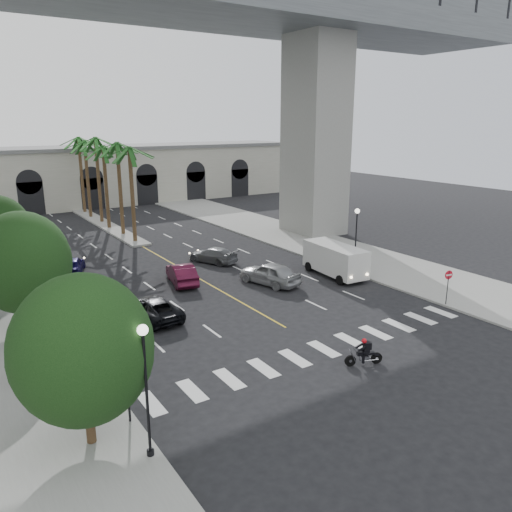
{
  "coord_description": "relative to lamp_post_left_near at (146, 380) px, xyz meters",
  "views": [
    {
      "loc": [
        -16.81,
        -20.44,
        12.12
      ],
      "look_at": [
        0.45,
        6.0,
        3.52
      ],
      "focal_mm": 35.0,
      "sensor_mm": 36.0,
      "label": 1
    }
  ],
  "objects": [
    {
      "name": "palm_a",
      "position": [
        11.4,
        33.0,
        5.88
      ],
      "size": [
        3.2,
        3.2,
        10.3
      ],
      "color": "#47331E",
      "rests_on": "ground"
    },
    {
      "name": "lamp_post_right",
      "position": [
        22.8,
        13.0,
        0.0
      ],
      "size": [
        0.4,
        0.4,
        5.35
      ],
      "color": "black",
      "rests_on": "ground"
    },
    {
      "name": "palm_f",
      "position": [
        11.6,
        53.0,
        6.24
      ],
      "size": [
        3.2,
        3.2,
        10.7
      ],
      "color": "#47331E",
      "rests_on": "ground"
    },
    {
      "name": "palm_d",
      "position": [
        11.55,
        45.0,
        6.43
      ],
      "size": [
        3.2,
        3.2,
        10.9
      ],
      "color": "#47331E",
      "rests_on": "ground"
    },
    {
      "name": "motorcycle_rider",
      "position": [
        11.95,
        0.98,
        -2.56
      ],
      "size": [
        1.93,
        0.86,
        1.47
      ],
      "rotation": [
        0.0,
        0.0,
        -0.37
      ],
      "color": "black",
      "rests_on": "ground"
    },
    {
      "name": "palm_c",
      "position": [
        11.2,
        41.0,
        5.69
      ],
      "size": [
        3.2,
        3.2,
        10.1
      ],
      "color": "#47331E",
      "rests_on": "ground"
    },
    {
      "name": "traffic_signal_far",
      "position": [
        0.1,
        6.5,
        -0.71
      ],
      "size": [
        0.25,
        0.18,
        3.65
      ],
      "color": "black",
      "rests_on": "ground"
    },
    {
      "name": "do_not_enter_sign",
      "position": [
        22.58,
        4.0,
        -1.39
      ],
      "size": [
        0.61,
        0.16,
        2.53
      ],
      "rotation": [
        0.0,
        0.0,
        -0.21
      ],
      "color": "black",
      "rests_on": "ground"
    },
    {
      "name": "street_tree_near",
      "position": [
        -1.6,
        2.0,
        0.8
      ],
      "size": [
        5.2,
        5.2,
        6.89
      ],
      "color": "#382616",
      "rests_on": "ground"
    },
    {
      "name": "cargo_van",
      "position": [
        20.9,
        13.23,
        -1.81
      ],
      "size": [
        2.77,
        6.09,
        2.53
      ],
      "rotation": [
        0.0,
        0.0,
        -0.08
      ],
      "color": "silver",
      "rests_on": "ground"
    },
    {
      "name": "car_a",
      "position": [
        15.31,
        14.39,
        -2.37
      ],
      "size": [
        3.32,
        5.38,
        1.71
      ],
      "primitive_type": "imported",
      "rotation": [
        0.0,
        0.0,
        3.42
      ],
      "color": "#9A9B9E",
      "rests_on": "ground"
    },
    {
      "name": "pier_building",
      "position": [
        11.4,
        60.0,
        1.04
      ],
      "size": [
        71.0,
        10.5,
        8.5
      ],
      "color": "beige",
      "rests_on": "ground"
    },
    {
      "name": "sidewalk_right",
      "position": [
        26.4,
        20.0,
        -3.15
      ],
      "size": [
        8.0,
        100.0,
        0.15
      ],
      "primitive_type": "cube",
      "color": "gray",
      "rests_on": "ground"
    },
    {
      "name": "lamp_post_left_far",
      "position": [
        0.0,
        21.0,
        0.0
      ],
      "size": [
        0.4,
        0.4,
        5.35
      ],
      "color": "black",
      "rests_on": "ground"
    },
    {
      "name": "car_b",
      "position": [
        9.77,
        18.25,
        -2.45
      ],
      "size": [
        2.6,
        4.95,
        1.55
      ],
      "primitive_type": "imported",
      "rotation": [
        0.0,
        0.0,
        2.93
      ],
      "color": "#450D22",
      "rests_on": "ground"
    },
    {
      "name": "street_tree_mid",
      "position": [
        -1.6,
        15.0,
        0.99
      ],
      "size": [
        5.44,
        5.44,
        7.21
      ],
      "color": "#382616",
      "rests_on": "ground"
    },
    {
      "name": "lamp_post_left_near",
      "position": [
        0.0,
        0.0,
        0.0
      ],
      "size": [
        0.4,
        0.4,
        5.35
      ],
      "color": "black",
      "rests_on": "ground"
    },
    {
      "name": "median",
      "position": [
        11.4,
        43.0,
        -3.12
      ],
      "size": [
        2.0,
        24.0,
        0.2
      ],
      "primitive_type": "cube",
      "color": "gray",
      "rests_on": "ground"
    },
    {
      "name": "car_d",
      "position": [
        14.59,
        22.11,
        -2.55
      ],
      "size": [
        3.58,
        4.98,
        1.34
      ],
      "primitive_type": "imported",
      "rotation": [
        0.0,
        0.0,
        3.56
      ],
      "color": "slate",
      "rests_on": "ground"
    },
    {
      "name": "palm_e",
      "position": [
        11.3,
        49.0,
        5.97
      ],
      "size": [
        3.2,
        3.2,
        10.4
      ],
      "color": "#47331E",
      "rests_on": "ground"
    },
    {
      "name": "bridge",
      "position": [
        14.82,
        27.0,
        15.29
      ],
      "size": [
        75.0,
        13.0,
        26.0
      ],
      "color": "gray",
      "rests_on": "ground"
    },
    {
      "name": "car_c",
      "position": [
        5.19,
        12.72,
        -2.52
      ],
      "size": [
        2.6,
        5.19,
        1.41
      ],
      "primitive_type": "imported",
      "rotation": [
        0.0,
        0.0,
        3.19
      ],
      "color": "black",
      "rests_on": "ground"
    },
    {
      "name": "traffic_signal_near",
      "position": [
        0.1,
        2.5,
        -0.71
      ],
      "size": [
        0.25,
        0.18,
        3.65
      ],
      "color": "black",
      "rests_on": "ground"
    },
    {
      "name": "pedestrian_b",
      "position": [
        -2.89,
        8.33,
        -2.1
      ],
      "size": [
        1.16,
        1.06,
        1.94
      ],
      "primitive_type": "imported",
      "rotation": [
        0.0,
        0.0,
        -0.43
      ],
      "color": "black",
      "rests_on": "sidewalk_left"
    },
    {
      "name": "car_e",
      "position": [
        3.45,
        25.65,
        -2.55
      ],
      "size": [
        2.95,
        4.25,
        1.34
      ],
      "primitive_type": "imported",
      "rotation": [
        0.0,
        0.0,
        2.76
      ],
      "color": "#140F47",
      "rests_on": "ground"
    },
    {
      "name": "palm_b",
      "position": [
        11.5,
        37.0,
        6.15
      ],
      "size": [
        3.2,
        3.2,
        10.6
      ],
      "color": "#47331E",
      "rests_on": "ground"
    },
    {
      "name": "ground",
      "position": [
        11.4,
        5.0,
        -3.22
      ],
      "size": [
        140.0,
        140.0,
        0.0
      ],
      "primitive_type": "plane",
      "color": "black",
      "rests_on": "ground"
    }
  ]
}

